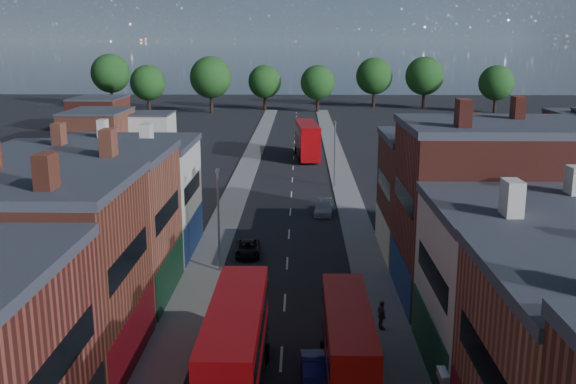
{
  "coord_description": "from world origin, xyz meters",
  "views": [
    {
      "loc": [
        1.03,
        -16.98,
        17.45
      ],
      "look_at": [
        0.0,
        35.48,
        5.1
      ],
      "focal_mm": 40.0,
      "sensor_mm": 36.0,
      "label": 1
    }
  ],
  "objects_px": {
    "bus_1": "(348,345)",
    "car_2": "(248,248)",
    "bus_2": "(307,139)",
    "bus_0": "(236,348)",
    "car_1": "(315,372)",
    "ped_3": "(382,315)",
    "car_3": "(324,208)"
  },
  "relations": [
    {
      "from": "bus_1",
      "to": "car_2",
      "type": "xyz_separation_m",
      "value": [
        -6.83,
        20.8,
        -1.74
      ]
    },
    {
      "from": "bus_1",
      "to": "bus_2",
      "type": "xyz_separation_m",
      "value": [
        -1.46,
        66.64,
        0.59
      ]
    },
    {
      "from": "bus_0",
      "to": "car_1",
      "type": "xyz_separation_m",
      "value": [
        3.99,
        1.26,
        -1.97
      ]
    },
    {
      "from": "ped_3",
      "to": "car_3",
      "type": "bearing_deg",
      "value": -9.86
    },
    {
      "from": "car_2",
      "to": "bus_0",
      "type": "bearing_deg",
      "value": -90.07
    },
    {
      "from": "car_1",
      "to": "car_2",
      "type": "distance_m",
      "value": 21.27
    },
    {
      "from": "car_1",
      "to": "car_3",
      "type": "bearing_deg",
      "value": 84.79
    },
    {
      "from": "bus_1",
      "to": "bus_2",
      "type": "height_order",
      "value": "bus_2"
    },
    {
      "from": "bus_0",
      "to": "ped_3",
      "type": "bearing_deg",
      "value": 43.14
    },
    {
      "from": "car_1",
      "to": "car_3",
      "type": "height_order",
      "value": "car_1"
    },
    {
      "from": "bus_0",
      "to": "car_3",
      "type": "xyz_separation_m",
      "value": [
        5.59,
        35.14,
        -1.99
      ]
    },
    {
      "from": "car_1",
      "to": "bus_0",
      "type": "bearing_deg",
      "value": -164.98
    },
    {
      "from": "bus_2",
      "to": "car_1",
      "type": "height_order",
      "value": "bus_2"
    },
    {
      "from": "ped_3",
      "to": "car_2",
      "type": "bearing_deg",
      "value": 18.16
    },
    {
      "from": "bus_1",
      "to": "car_2",
      "type": "relative_size",
      "value": 2.34
    },
    {
      "from": "bus_2",
      "to": "bus_1",
      "type": "bearing_deg",
      "value": -93.23
    },
    {
      "from": "bus_2",
      "to": "car_3",
      "type": "bearing_deg",
      "value": -91.98
    },
    {
      "from": "bus_2",
      "to": "car_1",
      "type": "bearing_deg",
      "value": -94.64
    },
    {
      "from": "bus_1",
      "to": "car_2",
      "type": "distance_m",
      "value": 21.96
    },
    {
      "from": "car_3",
      "to": "ped_3",
      "type": "relative_size",
      "value": 2.43
    },
    {
      "from": "bus_0",
      "to": "car_1",
      "type": "relative_size",
      "value": 2.78
    },
    {
      "from": "bus_1",
      "to": "car_1",
      "type": "height_order",
      "value": "bus_1"
    },
    {
      "from": "bus_2",
      "to": "car_2",
      "type": "height_order",
      "value": "bus_2"
    },
    {
      "from": "bus_0",
      "to": "car_2",
      "type": "distance_m",
      "value": 22.01
    },
    {
      "from": "bus_2",
      "to": "car_2",
      "type": "distance_m",
      "value": 46.22
    },
    {
      "from": "bus_0",
      "to": "ped_3",
      "type": "relative_size",
      "value": 6.11
    },
    {
      "from": "bus_1",
      "to": "car_1",
      "type": "distance_m",
      "value": 2.33
    },
    {
      "from": "bus_0",
      "to": "ped_3",
      "type": "distance_m",
      "value": 11.31
    },
    {
      "from": "bus_0",
      "to": "car_3",
      "type": "bearing_deg",
      "value": 81.15
    },
    {
      "from": "car_3",
      "to": "car_1",
      "type": "bearing_deg",
      "value": -87.48
    },
    {
      "from": "car_3",
      "to": "ped_3",
      "type": "bearing_deg",
      "value": -79.37
    },
    {
      "from": "bus_1",
      "to": "car_1",
      "type": "relative_size",
      "value": 2.45
    }
  ]
}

